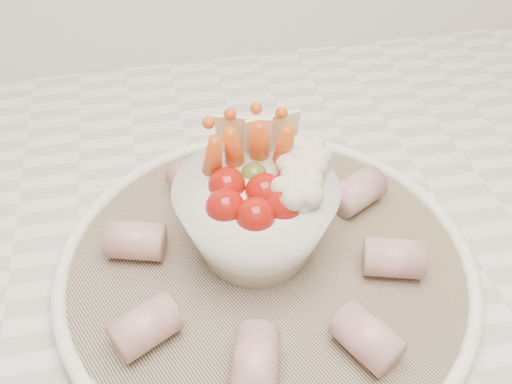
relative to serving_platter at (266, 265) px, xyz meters
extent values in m
cube|color=white|center=(0.13, 0.07, -0.03)|extent=(2.04, 0.62, 0.04)
cylinder|color=navy|center=(0.00, 0.00, 0.00)|extent=(0.46, 0.46, 0.01)
torus|color=white|center=(0.00, 0.00, 0.00)|extent=(0.35, 0.35, 0.01)
sphere|color=#9C120A|center=(-0.03, 0.00, 0.07)|extent=(0.03, 0.03, 0.03)
sphere|color=#9C120A|center=(-0.01, -0.01, 0.07)|extent=(0.03, 0.03, 0.03)
sphere|color=#9C120A|center=(0.01, -0.01, 0.07)|extent=(0.03, 0.03, 0.03)
sphere|color=#9C120A|center=(-0.03, 0.03, 0.07)|extent=(0.03, 0.03, 0.03)
sphere|color=#9C120A|center=(0.00, 0.01, 0.07)|extent=(0.03, 0.03, 0.03)
sphere|color=#9C120A|center=(0.02, 0.01, 0.07)|extent=(0.03, 0.03, 0.03)
sphere|color=#4D6A23|center=(0.00, 0.04, 0.07)|extent=(0.02, 0.02, 0.02)
cone|color=#D75014|center=(-0.02, 0.05, 0.08)|extent=(0.03, 0.05, 0.07)
cone|color=#D75014|center=(0.01, 0.05, 0.08)|extent=(0.03, 0.04, 0.07)
cone|color=#D75014|center=(0.02, 0.04, 0.08)|extent=(0.02, 0.04, 0.07)
cone|color=#D75014|center=(-0.03, 0.04, 0.08)|extent=(0.03, 0.04, 0.07)
sphere|color=beige|center=(0.03, 0.02, 0.07)|extent=(0.03, 0.03, 0.03)
sphere|color=beige|center=(0.02, 0.00, 0.07)|extent=(0.03, 0.03, 0.03)
sphere|color=beige|center=(0.04, 0.04, 0.07)|extent=(0.03, 0.03, 0.03)
cube|color=#F3E6BD|center=(0.00, 0.07, 0.08)|extent=(0.05, 0.03, 0.05)
cube|color=#F3E6BD|center=(0.02, 0.06, 0.08)|extent=(0.05, 0.02, 0.05)
cylinder|color=#A94D56|center=(0.10, -0.03, 0.02)|extent=(0.05, 0.04, 0.03)
cylinder|color=#A94D56|center=(0.10, 0.05, 0.02)|extent=(0.06, 0.05, 0.03)
cylinder|color=#A94D56|center=(0.03, 0.11, 0.02)|extent=(0.04, 0.05, 0.03)
cylinder|color=#A94D56|center=(-0.05, 0.09, 0.02)|extent=(0.05, 0.06, 0.03)
cylinder|color=#A94D56|center=(-0.10, 0.03, 0.02)|extent=(0.05, 0.04, 0.03)
cylinder|color=#A94D56|center=(-0.10, -0.05, 0.02)|extent=(0.06, 0.05, 0.03)
cylinder|color=#A94D56|center=(-0.03, -0.10, 0.02)|extent=(0.04, 0.05, 0.03)
cylinder|color=#A94D56|center=(0.05, -0.10, 0.02)|extent=(0.05, 0.06, 0.03)
camera|label=1|loc=(-0.07, -0.30, 0.37)|focal=40.00mm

